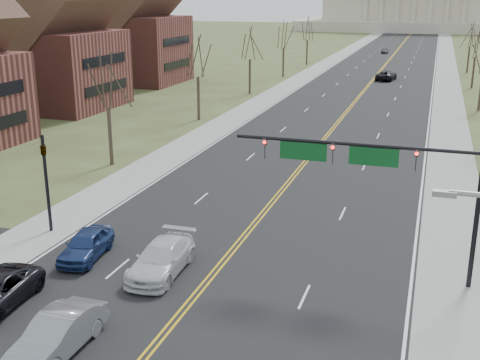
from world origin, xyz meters
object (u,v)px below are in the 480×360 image
Objects in this scene: car_sb_outer_second at (86,245)px; car_far_sb at (385,51)px; car_sb_inner_lead at (57,334)px; signal_left at (46,173)px; signal_mast at (372,166)px; car_sb_inner_second at (161,259)px; car_far_nb at (386,75)px.

car_sb_outer_second reaches higher than car_far_sb.
car_far_sb is (1.06, 136.04, -0.14)m from car_sb_inner_lead.
car_sb_inner_lead is at bearing -54.11° from signal_left.
car_sb_inner_lead is (-10.88, -11.14, -4.93)m from signal_mast.
signal_left is at bearing 126.54° from car_sb_inner_lead.
car_sb_outer_second is at bearing 115.40° from car_sb_inner_lead.
signal_mast reaches higher than car_far_sb.
car_sb_inner_second is 1.39× the size of car_far_sb.
car_sb_inner_lead is 0.90× the size of car_sb_inner_second.
signal_left is 1.20× the size of car_sb_inner_lead.
signal_left is at bearing -95.15° from car_far_sb.
signal_left is 76.82m from car_far_nb.
car_sb_outer_second is at bearing 171.88° from car_sb_inner_second.
signal_mast is 2.43× the size of car_sb_inner_lead.
car_far_sb is at bearing 85.82° from signal_left.
car_sb_outer_second is 127.78m from car_far_sb.
car_sb_inner_lead reaches higher than car_far_sb.
signal_mast is 3.04× the size of car_far_sb.
car_far_nb is at bearing 79.77° from signal_left.
car_sb_inner_lead is (8.06, -11.14, -2.88)m from signal_left.
car_sb_inner_lead is 9.21m from car_sb_outer_second.
signal_mast reaches higher than car_sb_inner_lead.
car_far_nb is at bearing 86.97° from car_sb_inner_lead.
car_sb_outer_second is (4.21, -2.78, -2.94)m from signal_left.
car_far_nb is at bearing 84.02° from car_sb_inner_second.
car_far_nb is at bearing -85.74° from car_far_sb.
signal_left is 5.84m from car_sb_outer_second.
car_far_sb is (4.91, 127.68, -0.09)m from car_sb_outer_second.
signal_mast is 2.18× the size of car_sb_inner_second.
signal_mast is at bearing 15.37° from car_sb_inner_second.
signal_left is (-18.95, 0.00, -2.05)m from signal_mast.
car_sb_inner_second is at bearing -12.81° from car_sb_outer_second.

